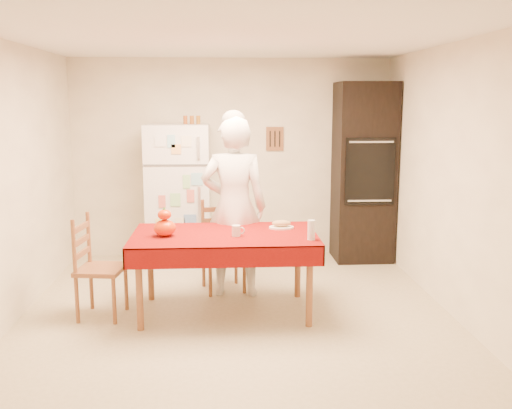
{
  "coord_description": "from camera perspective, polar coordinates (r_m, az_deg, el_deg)",
  "views": [
    {
      "loc": [
        -0.12,
        -5.0,
        1.96
      ],
      "look_at": [
        0.19,
        0.2,
        1.02
      ],
      "focal_mm": 40.0,
      "sensor_mm": 36.0,
      "label": 1
    }
  ],
  "objects": [
    {
      "name": "spice_jar_mid",
      "position": [
        6.94,
        -6.43,
        8.41
      ],
      "size": [
        0.05,
        0.05,
        0.1
      ],
      "primitive_type": "cylinder",
      "color": "#91501A",
      "rests_on": "refrigerator"
    },
    {
      "name": "room_shell",
      "position": [
        5.01,
        -2.03,
        6.32
      ],
      "size": [
        4.02,
        4.52,
        2.51
      ],
      "color": "white",
      "rests_on": "ground"
    },
    {
      "name": "pumpkin_upper",
      "position": [
        5.21,
        -9.14,
        -1.01
      ],
      "size": [
        0.12,
        0.12,
        0.09
      ],
      "primitive_type": "ellipsoid",
      "color": "#EA6105",
      "rests_on": "pumpkin_lower"
    },
    {
      "name": "chair_left",
      "position": [
        5.45,
        -15.9,
        -5.67
      ],
      "size": [
        0.45,
        0.47,
        0.95
      ],
      "rotation": [
        0.0,
        0.0,
        1.44
      ],
      "color": "brown",
      "rests_on": "floor"
    },
    {
      "name": "bread_loaf",
      "position": [
        5.49,
        2.55,
        -1.9
      ],
      "size": [
        0.18,
        0.1,
        0.06
      ],
      "primitive_type": "ellipsoid",
      "color": "#AA7954",
      "rests_on": "bread_plate"
    },
    {
      "name": "chair_far",
      "position": [
        6.04,
        -3.43,
        -3.74
      ],
      "size": [
        0.5,
        0.49,
        0.95
      ],
      "rotation": [
        0.0,
        0.0,
        0.23
      ],
      "color": "brown",
      "rests_on": "floor"
    },
    {
      "name": "refrigerator",
      "position": [
        6.99,
        -7.72,
        0.98
      ],
      "size": [
        0.75,
        0.74,
        1.7
      ],
      "color": "white",
      "rests_on": "floor"
    },
    {
      "name": "dining_table",
      "position": [
        5.3,
        -3.17,
        -3.66
      ],
      "size": [
        1.7,
        1.0,
        0.76
      ],
      "color": "brown",
      "rests_on": "floor"
    },
    {
      "name": "oven_cabinet",
      "position": [
        7.2,
        10.71,
        3.17
      ],
      "size": [
        0.7,
        0.62,
        2.2
      ],
      "color": "black",
      "rests_on": "floor"
    },
    {
      "name": "wine_glass",
      "position": [
        5.05,
        5.55,
        -2.55
      ],
      "size": [
        0.07,
        0.07,
        0.18
      ],
      "primitive_type": "cylinder",
      "color": "silver",
      "rests_on": "dining_table"
    },
    {
      "name": "seated_woman",
      "position": [
        5.76,
        -2.21,
        -0.28
      ],
      "size": [
        0.69,
        0.48,
        1.83
      ],
      "primitive_type": "imported",
      "rotation": [
        0.0,
        0.0,
        3.07
      ],
      "color": "silver",
      "rests_on": "floor"
    },
    {
      "name": "spice_jar_right",
      "position": [
        6.94,
        -5.79,
        8.43
      ],
      "size": [
        0.05,
        0.05,
        0.1
      ],
      "primitive_type": "cylinder",
      "color": "#935D1A",
      "rests_on": "refrigerator"
    },
    {
      "name": "floor",
      "position": [
        5.37,
        -1.92,
        -11.21
      ],
      "size": [
        4.5,
        4.5,
        0.0
      ],
      "primitive_type": "plane",
      "color": "tan",
      "rests_on": "ground"
    },
    {
      "name": "bread_plate",
      "position": [
        5.49,
        2.55,
        -2.31
      ],
      "size": [
        0.24,
        0.24,
        0.02
      ],
      "primitive_type": "cylinder",
      "color": "white",
      "rests_on": "dining_table"
    },
    {
      "name": "pumpkin_lower",
      "position": [
        5.23,
        -9.11,
        -2.32
      ],
      "size": [
        0.2,
        0.2,
        0.15
      ],
      "primitive_type": "ellipsoid",
      "color": "#D25A04",
      "rests_on": "dining_table"
    },
    {
      "name": "coffee_mug",
      "position": [
        5.17,
        -2.0,
        -2.64
      ],
      "size": [
        0.08,
        0.08,
        0.1
      ],
      "primitive_type": "cylinder",
      "color": "silver",
      "rests_on": "dining_table"
    },
    {
      "name": "spice_jar_left",
      "position": [
        6.94,
        -7.08,
        8.4
      ],
      "size": [
        0.05,
        0.05,
        0.1
      ],
      "primitive_type": "cylinder",
      "color": "brown",
      "rests_on": "refrigerator"
    }
  ]
}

